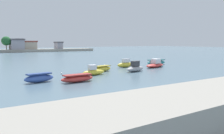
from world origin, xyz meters
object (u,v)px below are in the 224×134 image
mooring_buoy_1 (62,73)px  mooring_buoy_2 (105,65)px  moored_boat_7 (156,62)px  moored_boat_5 (125,64)px  moored_boat_1 (77,78)px  moored_boat_2 (93,72)px  moored_boat_3 (102,69)px  moored_boat_4 (135,68)px  moored_boat_0 (39,78)px  moored_boat_6 (155,65)px

mooring_buoy_1 → mooring_buoy_2: bearing=30.2°
moored_boat_7 → moored_boat_5: bearing=-174.7°
moored_boat_1 → moored_boat_2: bearing=39.9°
moored_boat_2 → mooring_buoy_1: (-3.81, 3.61, -0.40)m
moored_boat_3 → mooring_buoy_1: bearing=163.7°
moored_boat_4 → moored_boat_5: moored_boat_4 is taller
moored_boat_0 → moored_boat_4: (17.11, 1.77, 0.06)m
moored_boat_1 → moored_boat_6: bearing=17.0°
moored_boat_3 → moored_boat_7: (16.28, 3.51, 0.08)m
moored_boat_2 → moored_boat_5: size_ratio=1.00×
moored_boat_4 → moored_boat_5: 6.83m
moored_boat_1 → moored_boat_3: (8.12, 7.33, 0.02)m
moored_boat_4 → moored_boat_5: (2.59, 6.32, 0.00)m
mooring_buoy_1 → moored_boat_2: bearing=-43.5°
moored_boat_3 → moored_boat_6: moored_boat_6 is taller
moored_boat_2 → mooring_buoy_1: moored_boat_2 is taller
moored_boat_2 → moored_boat_5: bearing=25.9°
moored_boat_1 → moored_boat_2: size_ratio=1.13×
moored_boat_6 → mooring_buoy_1: moored_boat_6 is taller
moored_boat_2 → moored_boat_6: (15.85, 2.94, 0.00)m
mooring_buoy_2 → moored_boat_1: bearing=-131.5°
moored_boat_4 → mooring_buoy_1: size_ratio=14.95×
moored_boat_1 → mooring_buoy_2: (13.44, 15.19, -0.32)m
mooring_buoy_1 → mooring_buoy_2: mooring_buoy_2 is taller
moored_boat_0 → moored_boat_2: moored_boat_2 is taller
moored_boat_5 → moored_boat_6: (5.04, -3.30, -0.07)m
moored_boat_4 → moored_boat_1: bearing=-177.8°
moored_boat_4 → moored_boat_7: bearing=14.3°
moored_boat_4 → moored_boat_0: bearing=170.2°
moored_boat_2 → moored_boat_6: 16.12m
moored_boat_1 → moored_boat_5: moored_boat_5 is taller
moored_boat_0 → moored_boat_1: (4.19, -2.42, -0.09)m
moored_boat_7 → moored_boat_1: bearing=-152.8°
moored_boat_0 → moored_boat_4: 17.20m
moored_boat_2 → moored_boat_4: size_ratio=0.85×
moored_boat_3 → mooring_buoy_1: moored_boat_3 is taller
moored_boat_2 → mooring_buoy_2: 14.00m
moored_boat_5 → mooring_buoy_1: moored_boat_5 is taller
moored_boat_4 → mooring_buoy_2: size_ratio=14.87×
moored_boat_6 → mooring_buoy_2: size_ratio=18.66×
moored_boat_0 → moored_boat_2: 9.08m
moored_boat_1 → moored_boat_3: size_ratio=1.14×
moored_boat_2 → moored_boat_3: moored_boat_2 is taller
moored_boat_0 → moored_boat_1: moored_boat_0 is taller
moored_boat_2 → mooring_buoy_2: moored_boat_2 is taller
moored_boat_7 → mooring_buoy_2: 11.80m
moored_boat_4 → mooring_buoy_1: bearing=147.2°
moored_boat_0 → mooring_buoy_2: 21.77m
moored_boat_0 → moored_boat_6: (24.74, 4.79, 0.00)m
moored_boat_3 → moored_boat_5: (7.39, 3.18, 0.14)m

